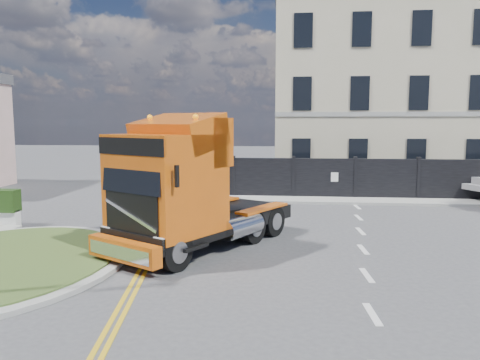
# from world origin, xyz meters

# --- Properties ---
(ground) EXTENTS (120.00, 120.00, 0.00)m
(ground) POSITION_xyz_m (0.00, 0.00, 0.00)
(ground) COLOR #424244
(ground) RESTS_ON ground
(hoarding_fence) EXTENTS (18.80, 0.25, 2.00)m
(hoarding_fence) POSITION_xyz_m (6.55, 9.00, 1.00)
(hoarding_fence) COLOR black
(hoarding_fence) RESTS_ON ground
(georgian_building) EXTENTS (12.30, 10.30, 12.80)m
(georgian_building) POSITION_xyz_m (6.00, 16.50, 5.77)
(georgian_building) COLOR beige
(georgian_building) RESTS_ON ground
(pavement_far) EXTENTS (20.00, 1.60, 0.12)m
(pavement_far) POSITION_xyz_m (6.00, 8.10, 0.06)
(pavement_far) COLOR #979791
(pavement_far) RESTS_ON ground
(truck) EXTENTS (5.37, 6.80, 3.89)m
(truck) POSITION_xyz_m (-2.32, -1.20, 1.74)
(truck) COLOR black
(truck) RESTS_ON ground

